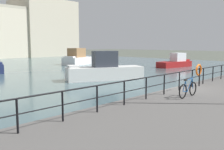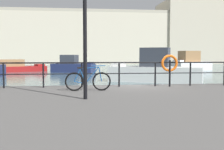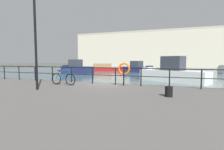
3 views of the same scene
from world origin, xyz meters
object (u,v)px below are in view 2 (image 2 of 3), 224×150
at_px(moored_red_daysailer, 154,71).
at_px(parked_bicycle, 88,81).
at_px(harbor_building, 115,38).
at_px(life_ring_stand, 170,64).
at_px(moored_harbor_tender, 190,63).
at_px(moored_white_yacht, 13,67).
at_px(moored_small_launch, 73,66).

relative_size(moored_red_daysailer, parked_bicycle, 4.39).
xyz_separation_m(harbor_building, life_ring_stand, (-5.33, -60.06, -4.77)).
xyz_separation_m(moored_harbor_tender, parked_bicycle, (-15.96, -28.59, 0.20)).
xyz_separation_m(harbor_building, parked_bicycle, (-8.94, -61.17, -5.35)).
height_order(parked_bicycle, life_ring_stand, life_ring_stand).
bearing_deg(harbor_building, life_ring_stand, -95.07).
distance_m(harbor_building, moored_harbor_tender, 33.78).
relative_size(moored_red_daysailer, moored_white_yacht, 0.91).
relative_size(harbor_building, parked_bicycle, 39.84).
bearing_deg(parked_bicycle, moored_small_launch, 93.00).
bearing_deg(harbor_building, moored_white_yacht, -118.52).
bearing_deg(parked_bicycle, moored_red_daysailer, 64.07).
relative_size(moored_small_launch, parked_bicycle, 3.32).
relative_size(moored_harbor_tender, parked_bicycle, 3.29).
relative_size(harbor_building, moored_white_yacht, 8.26).
bearing_deg(moored_red_daysailer, harbor_building, -66.78).
bearing_deg(life_ring_stand, moored_small_launch, 100.71).
xyz_separation_m(moored_harbor_tender, life_ring_stand, (-12.34, -27.48, 0.79)).
bearing_deg(moored_small_launch, life_ring_stand, -62.04).
relative_size(moored_white_yacht, life_ring_stand, 6.12).
bearing_deg(life_ring_stand, moored_harbor_tender, 65.81).
xyz_separation_m(moored_red_daysailer, moored_small_launch, (-7.03, 14.18, -0.13)).
xyz_separation_m(moored_small_launch, moored_harbor_tender, (17.07, 2.53, 0.26)).
height_order(moored_red_daysailer, moored_small_launch, moored_red_daysailer).
xyz_separation_m(harbor_building, moored_white_yacht, (-18.08, -33.27, -5.98)).
distance_m(parked_bicycle, life_ring_stand, 3.82).
xyz_separation_m(moored_small_launch, parked_bicycle, (1.11, -26.06, 0.46)).
bearing_deg(moored_harbor_tender, harbor_building, -90.50).
relative_size(harbor_building, moored_harbor_tender, 12.12).
relative_size(moored_red_daysailer, life_ring_stand, 5.56).
relative_size(harbor_building, moored_small_launch, 12.01).
distance_m(harbor_building, moored_red_daysailer, 49.70).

